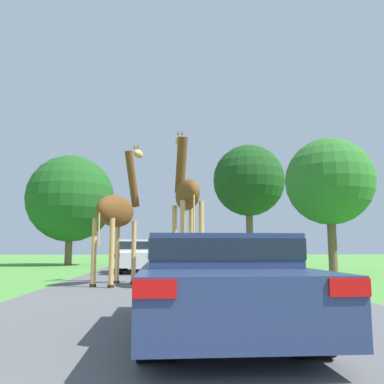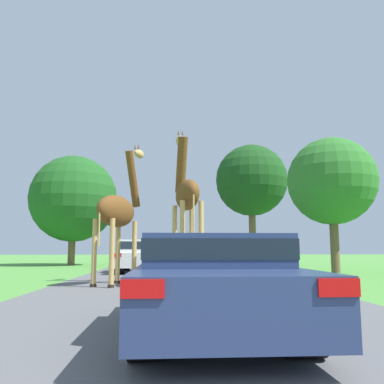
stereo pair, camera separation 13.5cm
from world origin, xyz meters
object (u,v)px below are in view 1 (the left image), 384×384
at_px(tree_right_cluster, 249,181).
at_px(tree_left_edge, 329,182).
at_px(car_queue_right, 150,256).
at_px(car_queue_left, 254,259).
at_px(car_far_ahead, 137,255).
at_px(car_lead_maroon, 217,280).
at_px(tree_centre_back, 71,199).
at_px(giraffe_near_road, 186,197).
at_px(giraffe_companion, 118,212).

bearing_deg(tree_right_cluster, tree_left_edge, -77.44).
distance_m(car_queue_right, car_queue_left, 12.17).
bearing_deg(car_far_ahead, car_queue_left, -44.18).
bearing_deg(car_lead_maroon, tree_centre_back, 107.04).
xyz_separation_m(giraffe_near_road, car_queue_left, (2.79, 3.37, -1.92)).
relative_size(car_lead_maroon, tree_right_cluster, 0.53).
xyz_separation_m(car_queue_left, tree_left_edge, (4.57, 3.35, 3.59)).
height_order(giraffe_near_road, tree_right_cluster, tree_right_cluster).
distance_m(car_far_ahead, tree_centre_back, 10.31).
xyz_separation_m(car_far_ahead, tree_right_cluster, (7.23, 7.72, 5.01)).
bearing_deg(car_far_ahead, tree_centre_back, 121.66).
xyz_separation_m(giraffe_companion, car_queue_left, (4.90, 2.58, -1.53)).
relative_size(giraffe_near_road, car_far_ahead, 1.05).
bearing_deg(car_far_ahead, giraffe_near_road, -76.79).
xyz_separation_m(giraffe_near_road, tree_left_edge, (7.36, 6.72, 1.66)).
relative_size(car_lead_maroon, tree_left_edge, 0.69).
bearing_deg(tree_left_edge, tree_right_cluster, 102.56).
height_order(car_queue_left, tree_left_edge, tree_left_edge).
distance_m(giraffe_companion, car_far_ahead, 7.25).
relative_size(tree_centre_back, tree_right_cluster, 0.89).
bearing_deg(tree_centre_back, car_lead_maroon, -72.96).
bearing_deg(giraffe_companion, car_lead_maroon, -49.05).
height_order(car_far_ahead, tree_left_edge, tree_left_edge).
xyz_separation_m(car_lead_maroon, tree_centre_back, (-6.91, 22.53, 3.81)).
height_order(car_queue_left, tree_centre_back, tree_centre_back).
xyz_separation_m(giraffe_near_road, car_queue_right, (-1.43, 14.78, -1.99)).
bearing_deg(giraffe_companion, car_queue_left, 52.49).
xyz_separation_m(giraffe_companion, car_queue_right, (0.67, 14.00, -1.60)).
relative_size(car_lead_maroon, car_far_ahead, 0.93).
bearing_deg(tree_centre_back, car_queue_left, -52.65).
bearing_deg(giraffe_near_road, car_queue_right, 87.79).
height_order(car_lead_maroon, tree_left_edge, tree_left_edge).
bearing_deg(car_far_ahead, car_queue_right, 86.56).
bearing_deg(car_lead_maroon, giraffe_companion, 106.25).
xyz_separation_m(giraffe_companion, tree_left_edge, (9.47, 5.94, 2.06)).
relative_size(giraffe_companion, car_far_ahead, 0.98).
bearing_deg(car_queue_left, tree_right_cluster, 78.06).
bearing_deg(giraffe_companion, car_far_ahead, 112.62).
distance_m(car_far_ahead, tree_right_cluster, 11.70).
relative_size(giraffe_near_road, tree_left_edge, 0.78).
bearing_deg(car_queue_left, tree_centre_back, 127.35).
distance_m(giraffe_companion, tree_left_edge, 11.36).
relative_size(car_queue_right, tree_right_cluster, 0.55).
relative_size(car_queue_left, car_far_ahead, 0.90).
bearing_deg(tree_right_cluster, car_far_ahead, -133.12).
bearing_deg(car_lead_maroon, car_queue_right, 93.87).
distance_m(giraffe_near_road, giraffe_companion, 2.28).
xyz_separation_m(giraffe_near_road, tree_centre_back, (-6.90, 16.07, 1.85)).
bearing_deg(tree_centre_back, car_queue_right, -13.29).
height_order(giraffe_near_road, giraffe_companion, giraffe_near_road).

